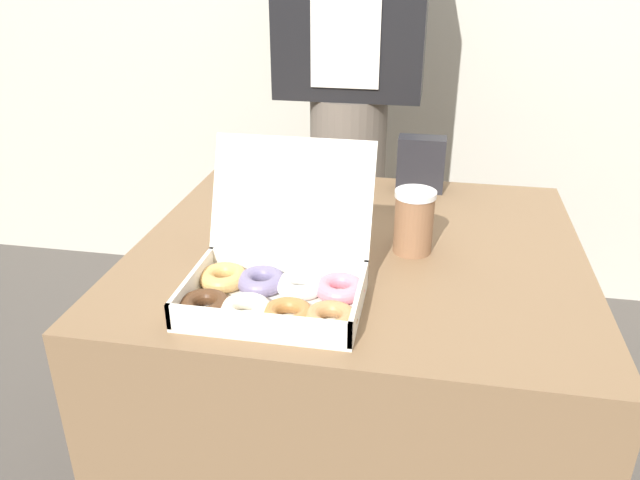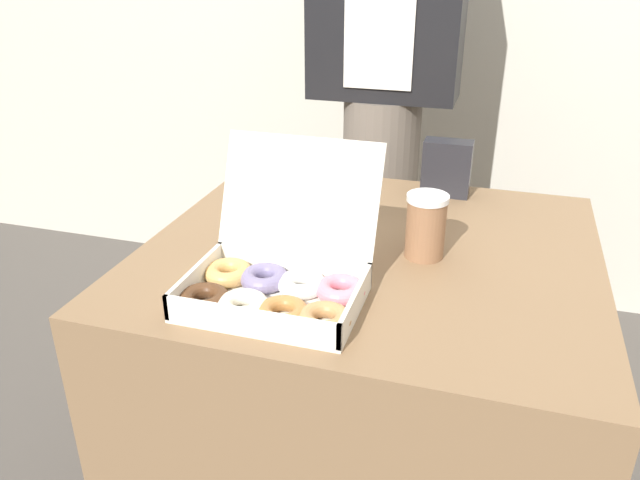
% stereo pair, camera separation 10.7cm
% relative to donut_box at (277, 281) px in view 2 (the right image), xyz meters
% --- Properties ---
extents(table, '(0.94, 0.86, 0.71)m').
position_rel_donut_box_xyz_m(table, '(0.11, 0.26, -0.39)').
color(table, brown).
rests_on(table, ground_plane).
extents(donut_box, '(0.35, 0.31, 0.25)m').
position_rel_donut_box_xyz_m(donut_box, '(0.00, 0.00, 0.00)').
color(donut_box, white).
rests_on(donut_box, table).
extents(coffee_cup, '(0.08, 0.08, 0.13)m').
position_rel_donut_box_xyz_m(coffee_cup, '(0.23, 0.25, 0.03)').
color(coffee_cup, '#8C6042').
rests_on(coffee_cup, table).
extents(napkin_holder, '(0.12, 0.06, 0.14)m').
position_rel_donut_box_xyz_m(napkin_holder, '(0.23, 0.62, 0.03)').
color(napkin_holder, '#232328').
rests_on(napkin_holder, table).
extents(person_customer, '(0.43, 0.24, 1.65)m').
position_rel_donut_box_xyz_m(person_customer, '(-0.01, 0.95, 0.14)').
color(person_customer, '#665B51').
rests_on(person_customer, ground_plane).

